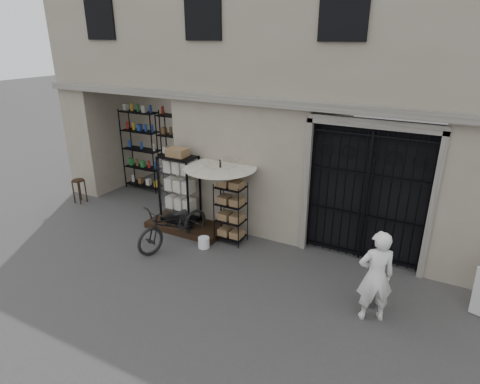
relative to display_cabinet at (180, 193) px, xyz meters
The scene contains 14 objects.
ground 3.20m from the display_cabinet, 31.65° to the right, with size 80.00×80.00×0.00m, color black.
main_building 5.03m from the display_cabinet, 42.55° to the left, with size 14.00×4.00×9.00m, color gray.
shop_recess 2.31m from the display_cabinet, 147.78° to the left, with size 3.00×1.70×3.00m, color black.
shop_shelving 2.60m from the display_cabinet, 138.94° to the left, with size 2.70×0.50×2.50m, color black.
iron_gate 4.45m from the display_cabinet, ahead, with size 2.50×0.21×3.00m.
step_platform 0.87m from the display_cabinet, 15.44° to the right, with size 2.00×0.90×0.15m, color black.
display_cabinet is the anchor object (origin of this frame).
wire_rack 1.52m from the display_cabinet, ahead, with size 0.67×0.50×1.46m.
market_umbrella 1.45m from the display_cabinet, ahead, with size 1.82×1.84×2.36m.
white_bucket 1.50m from the display_cabinet, 30.50° to the right, with size 0.26×0.26×0.25m, color white.
bicycle 1.33m from the display_cabinet, 63.25° to the right, with size 0.68×1.03×1.96m, color black.
wooden_stool 3.56m from the display_cabinet, behind, with size 0.36×0.36×0.70m.
steel_bollard 5.06m from the display_cabinet, 11.96° to the right, with size 0.15×0.15×0.83m, color slate.
shopkeeper 5.24m from the display_cabinet, 15.30° to the right, with size 0.61×1.67×0.40m, color white.
Camera 1 is at (3.06, -5.82, 4.58)m, focal length 30.00 mm.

